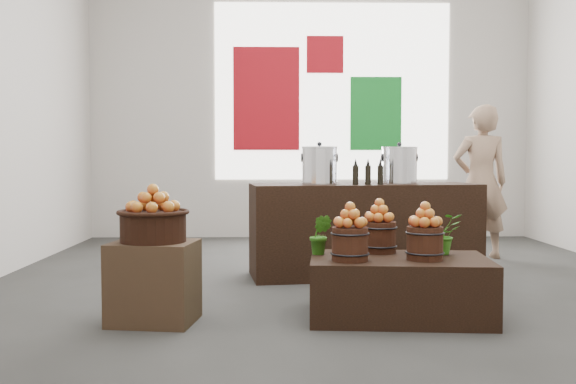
{
  "coord_description": "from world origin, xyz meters",
  "views": [
    {
      "loc": [
        -0.5,
        -5.32,
        1.09
      ],
      "look_at": [
        -0.39,
        -0.4,
        0.83
      ],
      "focal_mm": 40.0,
      "sensor_mm": 36.0,
      "label": 1
    }
  ],
  "objects_px": {
    "crate": "(154,282)",
    "wicker_basket": "(153,227)",
    "display_table": "(399,288)",
    "stock_pot_left": "(319,166)",
    "counter": "(364,230)",
    "shopper": "(481,182)",
    "stock_pot_center": "(399,166)"
  },
  "relations": [
    {
      "from": "crate",
      "to": "wicker_basket",
      "type": "bearing_deg",
      "value": 0.0
    },
    {
      "from": "display_table",
      "to": "crate",
      "type": "bearing_deg",
      "value": -171.93
    },
    {
      "from": "wicker_basket",
      "to": "stock_pot_left",
      "type": "relative_size",
      "value": 1.34
    },
    {
      "from": "crate",
      "to": "stock_pot_left",
      "type": "bearing_deg",
      "value": 53.24
    },
    {
      "from": "counter",
      "to": "shopper",
      "type": "xyz_separation_m",
      "value": [
        1.41,
        1.01,
        0.41
      ]
    },
    {
      "from": "stock_pot_center",
      "to": "crate",
      "type": "bearing_deg",
      "value": -138.76
    },
    {
      "from": "wicker_basket",
      "to": "counter",
      "type": "relative_size",
      "value": 0.21
    },
    {
      "from": "display_table",
      "to": "shopper",
      "type": "xyz_separation_m",
      "value": [
        1.39,
        2.59,
        0.62
      ]
    },
    {
      "from": "counter",
      "to": "stock_pot_center",
      "type": "bearing_deg",
      "value": -0.0
    },
    {
      "from": "display_table",
      "to": "wicker_basket",
      "type": "bearing_deg",
      "value": -171.93
    },
    {
      "from": "wicker_basket",
      "to": "display_table",
      "type": "relative_size",
      "value": 0.36
    },
    {
      "from": "crate",
      "to": "counter",
      "type": "distance_m",
      "value": 2.34
    },
    {
      "from": "stock_pot_left",
      "to": "display_table",
      "type": "bearing_deg",
      "value": -74.05
    },
    {
      "from": "wicker_basket",
      "to": "display_table",
      "type": "height_order",
      "value": "wicker_basket"
    },
    {
      "from": "stock_pot_left",
      "to": "shopper",
      "type": "bearing_deg",
      "value": 30.2
    },
    {
      "from": "wicker_basket",
      "to": "stock_pot_center",
      "type": "relative_size",
      "value": 1.34
    },
    {
      "from": "counter",
      "to": "stock_pot_center",
      "type": "height_order",
      "value": "stock_pot_center"
    },
    {
      "from": "display_table",
      "to": "counter",
      "type": "distance_m",
      "value": 1.6
    },
    {
      "from": "crate",
      "to": "wicker_basket",
      "type": "height_order",
      "value": "wicker_basket"
    },
    {
      "from": "stock_pot_center",
      "to": "shopper",
      "type": "relative_size",
      "value": 0.19
    },
    {
      "from": "wicker_basket",
      "to": "display_table",
      "type": "xyz_separation_m",
      "value": [
        1.65,
        0.09,
        -0.43
      ]
    },
    {
      "from": "counter",
      "to": "shopper",
      "type": "height_order",
      "value": "shopper"
    },
    {
      "from": "crate",
      "to": "wicker_basket",
      "type": "relative_size",
      "value": 1.25
    },
    {
      "from": "stock_pot_center",
      "to": "shopper",
      "type": "distance_m",
      "value": 1.46
    },
    {
      "from": "crate",
      "to": "display_table",
      "type": "relative_size",
      "value": 0.45
    },
    {
      "from": "crate",
      "to": "stock_pot_center",
      "type": "distance_m",
      "value": 2.71
    },
    {
      "from": "counter",
      "to": "stock_pot_left",
      "type": "height_order",
      "value": "stock_pot_left"
    },
    {
      "from": "stock_pot_left",
      "to": "stock_pot_center",
      "type": "height_order",
      "value": "same"
    },
    {
      "from": "crate",
      "to": "counter",
      "type": "xyz_separation_m",
      "value": [
        1.63,
        1.67,
        0.16
      ]
    },
    {
      "from": "wicker_basket",
      "to": "counter",
      "type": "height_order",
      "value": "counter"
    },
    {
      "from": "stock_pot_center",
      "to": "stock_pot_left",
      "type": "bearing_deg",
      "value": -172.43
    },
    {
      "from": "stock_pot_center",
      "to": "counter",
      "type": "bearing_deg",
      "value": -172.43
    }
  ]
}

